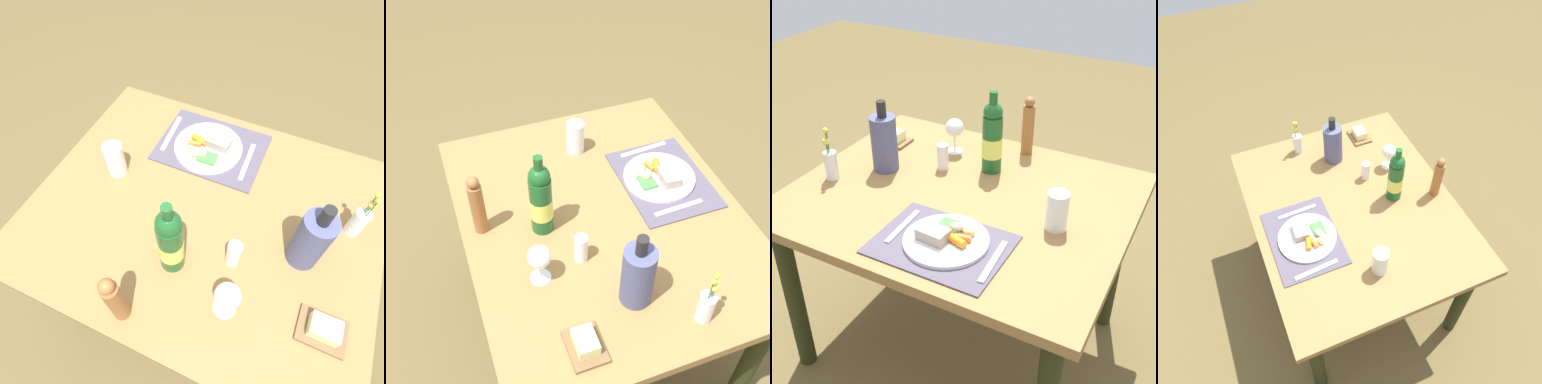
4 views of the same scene
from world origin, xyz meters
The scene contains 14 objects.
ground_plane centered at (0.00, 0.00, 0.00)m, with size 8.00×8.00×0.00m, color brown.
dining_table centered at (0.00, 0.00, 0.62)m, with size 1.16×0.95×0.72m.
placemat centered at (0.08, -0.28, 0.72)m, with size 0.40×0.30×0.01m, color #4E4857.
dinner_plate centered at (0.09, -0.26, 0.74)m, with size 0.26×0.26×0.05m.
fork centered at (-0.07, -0.26, 0.73)m, with size 0.02×0.19×0.01m, color silver.
knife centered at (0.26, -0.28, 0.73)m, with size 0.02×0.20×0.01m, color silver.
cooler_bottle centered at (-0.34, 0.03, 0.83)m, with size 0.10×0.10×0.27m.
wine_glass centered at (-0.18, 0.27, 0.82)m, with size 0.07×0.07×0.14m.
salt_shaker centered at (-0.15, 0.13, 0.77)m, with size 0.04×0.04×0.10m, color white.
wine_bottle centered at (0.02, 0.21, 0.85)m, with size 0.08×0.08×0.31m.
flower_vase centered at (-0.47, -0.12, 0.78)m, with size 0.05×0.05×0.21m.
butter_dish centered at (-0.44, 0.23, 0.74)m, with size 0.13×0.10×0.05m.
pepper_mill centered at (0.08, 0.40, 0.83)m, with size 0.05×0.05×0.24m.
water_tumbler centered at (0.36, -0.03, 0.77)m, with size 0.07×0.07×0.13m.
Camera 2 is at (-1.04, 0.47, 1.97)m, focal length 46.07 mm.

